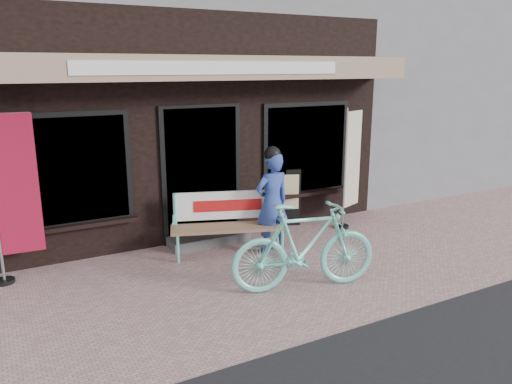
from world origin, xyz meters
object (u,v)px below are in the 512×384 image
person (272,201)px  menu_stand (286,197)px  bench (229,218)px  nobori_cream (351,166)px  bicycle (305,246)px  nobori_red (14,194)px

person → menu_stand: person is taller
bench → nobori_cream: (2.48, 0.22, 0.53)m
bench → bicycle: bicycle is taller
bicycle → nobori_cream: bearing=-36.1°
bench → menu_stand: 1.68m
nobori_red → nobori_cream: 5.33m
person → nobori_cream: size_ratio=0.78×
bicycle → nobori_cream: 2.90m
person → menu_stand: 1.36m
nobori_red → menu_stand: (4.34, 0.37, -0.66)m
bicycle → person: bearing=0.8°
person → nobori_cream: bearing=10.9°
bench → person: person is taller
nobori_red → menu_stand: size_ratio=2.25×
bicycle → menu_stand: bicycle is taller
nobori_cream → person: bearing=172.4°
nobori_cream → bicycle: bearing=-161.6°
person → nobori_cream: (1.86, 0.46, 0.28)m
bench → menu_stand: bearing=46.5°
nobori_red → nobori_cream: nobori_red is taller
bench → menu_stand: menu_stand is taller
bench → menu_stand: size_ratio=1.75×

